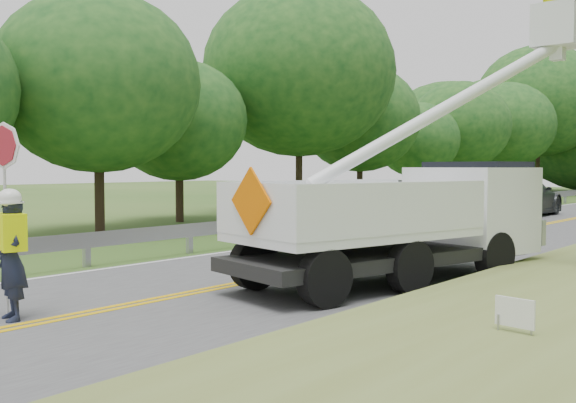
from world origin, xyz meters
The scene contains 10 objects.
ground centered at (0.00, 0.00, 0.00)m, with size 140.00×140.00×0.00m, color #255217.
road centered at (0.00, 14.00, 0.01)m, with size 7.20×96.00×0.03m.
guardrail centered at (-4.02, 14.91, 0.55)m, with size 0.18×48.00×0.77m.
treeline_left centered at (-10.66, 31.41, 5.93)m, with size 10.15×54.98×11.93m.
flagger centered at (-0.44, 0.37, 1.03)m, with size 1.13×0.55×2.84m.
bucket_truck centered at (2.49, 7.53, 1.51)m, with size 4.38×6.90×6.50m.
suv_silver centered at (-2.01, 13.81, 0.91)m, with size 2.97×6.44×1.79m, color #A7A9AD.
suv_darkgrey centered at (-2.35, 24.82, 0.91)m, with size 2.48×6.11×1.77m, color #3E4246.
stop_sign_permanent centered at (-4.26, 22.73, 1.45)m, with size 0.37×0.33×2.23m.
yard_sign centered at (5.76, 3.14, 0.50)m, with size 0.48×0.09×0.70m.
Camera 1 is at (8.58, -4.31, 2.20)m, focal length 41.41 mm.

